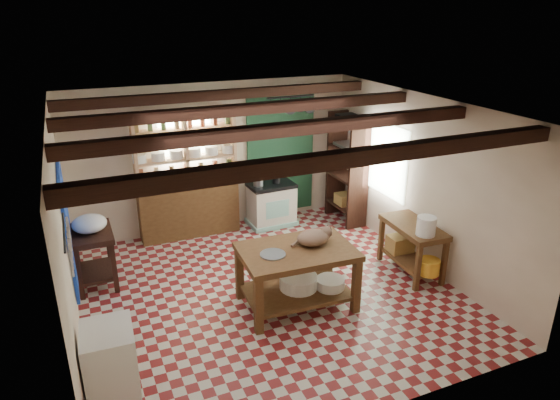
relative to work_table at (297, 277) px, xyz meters
name	(u,v)px	position (x,y,z in m)	size (l,w,h in m)	color
floor	(269,292)	(-0.23, 0.44, -0.43)	(5.00, 5.00, 0.02)	maroon
ceiling	(267,109)	(-0.23, 0.44, 2.18)	(5.00, 5.00, 0.02)	#4B4C51
wall_back	(215,157)	(-0.23, 2.94, 0.88)	(5.00, 0.04, 2.60)	beige
wall_front	(372,303)	(-0.23, -2.06, 0.88)	(5.00, 0.04, 2.60)	beige
wall_left	(64,239)	(-2.73, 0.44, 0.88)	(0.04, 5.00, 2.60)	beige
wall_right	(422,182)	(2.27, 0.44, 0.88)	(0.04, 5.00, 2.60)	beige
ceiling_beams	(267,118)	(-0.23, 0.44, 2.06)	(5.00, 3.80, 0.15)	#331A12
blue_wall_patch	(67,225)	(-2.70, 1.34, 0.68)	(0.04, 1.40, 1.60)	#173BAF
green_wall_patch	(281,153)	(1.02, 2.91, 0.83)	(1.30, 0.04, 2.30)	#1D4A2E
window_back	(185,138)	(-0.73, 2.92, 1.28)	(0.90, 0.02, 0.80)	silver
window_right	(383,158)	(2.25, 1.44, 0.98)	(0.02, 1.30, 1.20)	silver
utensil_rail	(66,243)	(-2.67, -0.76, 1.36)	(0.06, 0.90, 0.28)	black
pot_rack	(290,106)	(1.02, 2.49, 1.76)	(0.86, 0.12, 0.36)	black
shelving_unit	(187,175)	(-0.78, 2.75, 0.68)	(1.70, 0.34, 2.20)	tan
tall_rack	(347,169)	(2.05, 2.24, 0.58)	(0.40, 0.86, 2.00)	#331A12
work_table	(297,277)	(0.00, 0.00, 0.00)	(1.48, 0.98, 0.84)	brown
stove	(271,204)	(0.70, 2.59, -0.02)	(0.81, 0.55, 0.79)	beige
prep_table	(95,258)	(-2.43, 1.64, 0.00)	(0.56, 0.82, 0.83)	#331A12
white_cabinet	(111,368)	(-2.45, -0.91, 0.02)	(0.49, 0.59, 0.88)	white
right_counter	(411,248)	(1.95, 0.13, -0.03)	(0.55, 1.09, 0.78)	brown
cat	(313,238)	(0.25, 0.04, 0.52)	(0.44, 0.34, 0.20)	#987158
steel_tray	(273,254)	(-0.35, -0.03, 0.43)	(0.33, 0.33, 0.02)	#9D9CA4
basin_large	(299,282)	(0.05, 0.05, -0.11)	(0.51, 0.51, 0.18)	white
basin_small	(330,283)	(0.44, -0.12, -0.13)	(0.38, 0.38, 0.13)	white
kettle_left	(258,180)	(0.45, 2.59, 0.48)	(0.18, 0.18, 0.20)	#9D9CA4
kettle_right	(276,178)	(0.80, 2.60, 0.47)	(0.15, 0.15, 0.19)	black
enamel_bowl	(89,224)	(-2.43, 1.64, 0.53)	(0.47, 0.47, 0.24)	white
white_bucket	(426,226)	(1.88, -0.22, 0.50)	(0.27, 0.27, 0.27)	white
wicker_basket	(400,244)	(1.97, 0.43, -0.08)	(0.36, 0.29, 0.25)	#AE8546
yellow_tub	(429,267)	(1.93, -0.32, -0.10)	(0.30, 0.30, 0.22)	gold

